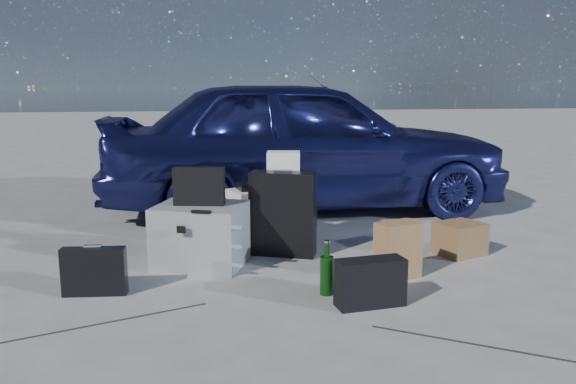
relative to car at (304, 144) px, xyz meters
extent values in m
plane|color=#AEAEA9|center=(-0.53, -2.36, -0.73)|extent=(60.00, 60.00, 0.00)
imported|color=navy|center=(0.00, 0.00, 0.00)|extent=(4.28, 1.75, 1.45)
cube|color=#989A9D|center=(-1.18, -1.77, -0.50)|extent=(0.78, 0.71, 0.46)
cube|color=black|center=(-1.19, -1.78, -0.13)|extent=(0.39, 0.18, 0.28)
cube|color=black|center=(-1.88, -2.29, -0.57)|extent=(0.41, 0.14, 0.31)
cube|color=black|center=(-0.53, -1.64, -0.39)|extent=(0.55, 0.37, 0.67)
cube|color=black|center=(-0.49, -1.38, -0.43)|extent=(0.49, 0.18, 0.58)
cube|color=white|center=(-0.48, -1.39, -0.03)|extent=(0.31, 0.26, 0.21)
cube|color=black|center=(-0.69, -1.11, -0.54)|extent=(0.76, 0.40, 0.36)
cube|color=white|center=(-0.68, -1.11, -0.32)|extent=(0.53, 0.47, 0.08)
cube|color=black|center=(-0.69, -1.11, -0.25)|extent=(0.32, 0.25, 0.06)
cube|color=#B0714C|center=(0.16, -2.33, -0.53)|extent=(0.34, 0.26, 0.40)
cube|color=brown|center=(0.86, -1.89, -0.60)|extent=(0.42, 0.40, 0.26)
cube|color=black|center=(-0.20, -2.80, -0.58)|extent=(0.43, 0.20, 0.29)
cylinder|color=black|center=(-0.41, -2.56, -0.55)|extent=(0.10, 0.10, 0.34)
camera|label=1|loc=(-1.30, -5.91, 0.59)|focal=35.00mm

